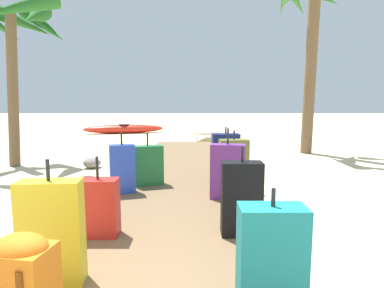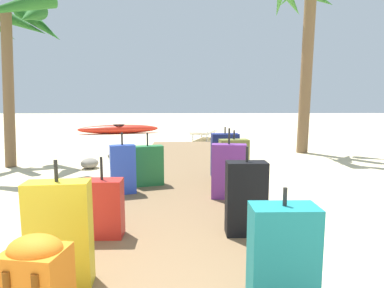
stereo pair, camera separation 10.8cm
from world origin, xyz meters
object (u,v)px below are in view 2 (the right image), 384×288
Objects in this scene: suitcase_red at (103,208)px; suitcase_green at (148,166)px; suitcase_black at (246,198)px; palm_tree_far_right at (312,9)px; suitcase_navy at (225,155)px; palm_tree_far_left at (5,22)px; lounge_chair at (203,130)px; kayak at (119,129)px; suitcase_teal at (282,259)px; suitcase_yellow at (60,234)px; suitcase_blue at (123,169)px; suitcase_purple at (229,171)px; suitcase_olive at (234,162)px.

suitcase_green reaches higher than suitcase_red.
palm_tree_far_right is (2.47, 5.05, 3.06)m from suitcase_black.
suitcase_green is at bearing -156.79° from suitcase_navy.
palm_tree_far_left is 6.42m from lounge_chair.
suitcase_black is at bearing -72.37° from kayak.
suitcase_teal is 6.69m from palm_tree_far_left.
suitcase_teal is at bearing -89.89° from suitcase_black.
palm_tree_far_right is at bearing 11.91° from palm_tree_far_left.
suitcase_black is (1.39, 0.80, -0.01)m from suitcase_yellow.
suitcase_navy is 4.75m from palm_tree_far_right.
suitcase_red is 1.39m from suitcase_blue.
suitcase_green is 0.48× the size of lounge_chair.
suitcase_navy is 0.50× the size of lounge_chair.
suitcase_blue is at bearing -124.55° from suitcase_green.
suitcase_yellow is 2.59m from suitcase_green.
suitcase_purple is 9.61m from kayak.
lounge_chair is (-0.03, 5.67, -0.11)m from suitcase_navy.
suitcase_red is 8.10m from lounge_chair.
suitcase_blue is at bearing -102.36° from lounge_chair.
suitcase_blue is at bearing 93.42° from suitcase_red.
palm_tree_far_left reaches higher than suitcase_blue.
suitcase_green reaches higher than suitcase_teal.
suitcase_green is at bearing 121.79° from suitcase_black.
suitcase_black is 2.09m from suitcase_green.
lounge_chair is at bearing 80.61° from suitcase_yellow.
suitcase_teal is 0.46× the size of lounge_chair.
lounge_chair is (1.45, 6.60, -0.08)m from suitcase_blue.
suitcase_black is 0.25× the size of kayak.
suitcase_red is at bearing -121.13° from suitcase_navy.
suitcase_red is 0.99× the size of suitcase_teal.
suitcase_olive is at bearing -68.06° from kayak.
suitcase_purple is at bearing -30.87° from suitcase_green.
suitcase_green is (0.29, 0.41, -0.04)m from suitcase_blue.
suitcase_olive reaches higher than suitcase_teal.
suitcase_blue reaches higher than suitcase_olive.
suitcase_yellow is 1.06× the size of suitcase_olive.
suitcase_yellow is at bearing -99.39° from lounge_chair.
suitcase_navy reaches higher than suitcase_teal.
palm_tree_far_right is at bearing 68.09° from suitcase_teal.
lounge_chair is at bearing 89.63° from suitcase_teal.
suitcase_blue reaches higher than suitcase_navy.
suitcase_green reaches higher than kayak.
palm_tree_far_right is at bearing 57.72° from suitcase_purple.
suitcase_yellow reaches higher than suitcase_green.
palm_tree_far_right is (2.47, 6.14, 3.08)m from suitcase_teal.
suitcase_red is at bearing -129.31° from suitcase_olive.
suitcase_yellow is 0.19× the size of palm_tree_far_right.
suitcase_purple is at bearing -104.15° from suitcase_olive.
suitcase_black reaches higher than suitcase_olive.
palm_tree_far_right is at bearing 42.46° from suitcase_green.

